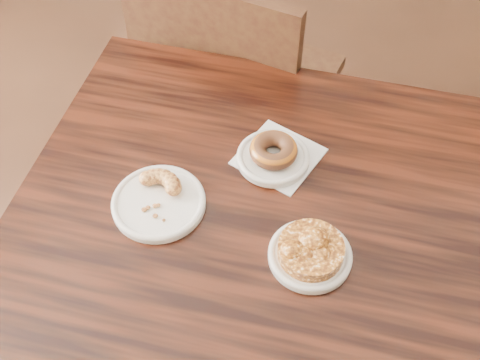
# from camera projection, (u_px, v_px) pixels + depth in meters

# --- Properties ---
(floor) EXTENTS (5.00, 5.00, 0.00)m
(floor) POSITION_uv_depth(u_px,v_px,m) (328.00, 305.00, 1.80)
(floor) COLOR black
(floor) RESTS_ON ground
(cafe_table) EXTENTS (1.01, 1.01, 0.75)m
(cafe_table) POSITION_uv_depth(u_px,v_px,m) (247.00, 316.00, 1.38)
(cafe_table) COLOR black
(cafe_table) RESTS_ON floor
(chair_far) EXTENTS (0.63, 0.63, 0.90)m
(chair_far) POSITION_uv_depth(u_px,v_px,m) (246.00, 85.00, 1.75)
(chair_far) COLOR black
(chair_far) RESTS_ON floor
(napkin) EXTENTS (0.19, 0.19, 0.00)m
(napkin) POSITION_uv_depth(u_px,v_px,m) (279.00, 156.00, 1.18)
(napkin) COLOR silver
(napkin) RESTS_ON cafe_table
(plate_donut) EXTENTS (0.14, 0.14, 0.01)m
(plate_donut) POSITION_uv_depth(u_px,v_px,m) (273.00, 158.00, 1.17)
(plate_donut) COLOR silver
(plate_donut) RESTS_ON napkin
(plate_cruller) EXTENTS (0.17, 0.17, 0.01)m
(plate_cruller) POSITION_uv_depth(u_px,v_px,m) (159.00, 203.00, 1.10)
(plate_cruller) COLOR white
(plate_cruller) RESTS_ON cafe_table
(plate_fritter) EXTENTS (0.14, 0.14, 0.01)m
(plate_fritter) POSITION_uv_depth(u_px,v_px,m) (310.00, 256.00, 1.03)
(plate_fritter) COLOR silver
(plate_fritter) RESTS_ON cafe_table
(glazed_donut) EXTENTS (0.09, 0.09, 0.03)m
(glazed_donut) POSITION_uv_depth(u_px,v_px,m) (274.00, 150.00, 1.15)
(glazed_donut) COLOR brown
(glazed_donut) RESTS_ON plate_donut
(apple_fritter) EXTENTS (0.16, 0.16, 0.04)m
(apple_fritter) POSITION_uv_depth(u_px,v_px,m) (311.00, 248.00, 1.01)
(apple_fritter) COLOR #3F1A06
(apple_fritter) RESTS_ON plate_fritter
(cruller_fragment) EXTENTS (0.10, 0.10, 0.03)m
(cruller_fragment) POSITION_uv_depth(u_px,v_px,m) (157.00, 196.00, 1.09)
(cruller_fragment) COLOR #5D2912
(cruller_fragment) RESTS_ON plate_cruller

